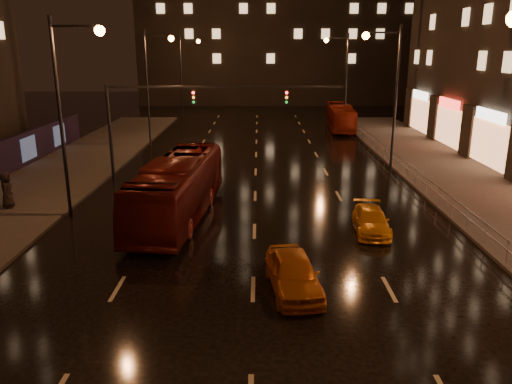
% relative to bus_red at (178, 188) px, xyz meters
% --- Properties ---
extents(ground, '(140.00, 140.00, 0.00)m').
position_rel_bus_red_xyz_m(ground, '(3.95, 7.90, -1.58)').
color(ground, black).
rests_on(ground, ground).
extents(sidewalk_left, '(7.00, 70.00, 0.15)m').
position_rel_bus_red_xyz_m(sidewalk_left, '(-9.55, 2.90, -1.51)').
color(sidewalk_left, '#38332D').
rests_on(sidewalk_left, ground).
extents(sidewalk_right, '(7.00, 70.00, 0.15)m').
position_rel_bus_red_xyz_m(sidewalk_right, '(17.45, 2.90, -1.51)').
color(sidewalk_right, '#38332D').
rests_on(sidewalk_right, ground).
extents(traffic_signal, '(15.31, 0.32, 6.20)m').
position_rel_bus_red_xyz_m(traffic_signal, '(-1.11, 7.90, 3.16)').
color(traffic_signal, black).
rests_on(traffic_signal, ground).
extents(railing_right, '(0.05, 56.00, 1.00)m').
position_rel_bus_red_xyz_m(railing_right, '(14.15, 5.90, -0.68)').
color(railing_right, '#99999E').
rests_on(railing_right, sidewalk_right).
extents(bus_red, '(3.71, 11.55, 3.16)m').
position_rel_bus_red_xyz_m(bus_red, '(0.00, 0.00, 0.00)').
color(bus_red, '#58110C').
rests_on(bus_red, ground).
extents(bus_curb, '(2.81, 9.91, 2.73)m').
position_rel_bus_red_xyz_m(bus_curb, '(12.95, 29.04, -0.21)').
color(bus_curb, maroon).
rests_on(bus_curb, ground).
extents(taxi_near, '(2.18, 4.34, 1.42)m').
position_rel_bus_red_xyz_m(taxi_near, '(5.41, -8.24, -0.87)').
color(taxi_near, '#C46212').
rests_on(taxi_near, ground).
extents(taxi_far, '(1.85, 3.95, 1.11)m').
position_rel_bus_red_xyz_m(taxi_far, '(9.55, -2.10, -1.02)').
color(taxi_far, orange).
rests_on(taxi_far, ground).
extents(pedestrian_c, '(0.86, 1.09, 1.97)m').
position_rel_bus_red_xyz_m(pedestrian_c, '(-9.47, 1.11, -0.44)').
color(pedestrian_c, black).
rests_on(pedestrian_c, sidewalk_left).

